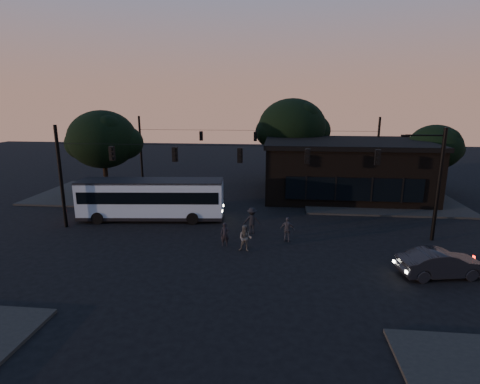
# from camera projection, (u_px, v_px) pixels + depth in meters

# --- Properties ---
(ground) EXTENTS (120.00, 120.00, 0.00)m
(ground) POSITION_uv_depth(u_px,v_px,m) (233.00, 256.00, 22.65)
(ground) COLOR black
(ground) RESTS_ON ground
(sidewalk_far_right) EXTENTS (14.00, 10.00, 0.15)m
(sidewalk_far_right) POSITION_uv_depth(u_px,v_px,m) (379.00, 200.00, 34.94)
(sidewalk_far_right) COLOR black
(sidewalk_far_right) RESTS_ON ground
(sidewalk_far_left) EXTENTS (14.00, 10.00, 0.15)m
(sidewalk_far_left) POSITION_uv_depth(u_px,v_px,m) (112.00, 193.00, 37.58)
(sidewalk_far_left) COLOR black
(sidewalk_far_left) RESTS_ON ground
(building) EXTENTS (15.40, 10.41, 5.40)m
(building) POSITION_uv_depth(u_px,v_px,m) (344.00, 168.00, 36.53)
(building) COLOR black
(building) RESTS_ON ground
(tree_behind) EXTENTS (7.60, 7.60, 9.43)m
(tree_behind) POSITION_uv_depth(u_px,v_px,m) (292.00, 128.00, 42.03)
(tree_behind) COLOR black
(tree_behind) RESTS_ON ground
(tree_right) EXTENTS (5.20, 5.20, 6.86)m
(tree_right) POSITION_uv_depth(u_px,v_px,m) (435.00, 147.00, 37.12)
(tree_right) COLOR black
(tree_right) RESTS_ON ground
(tree_left) EXTENTS (6.40, 6.40, 8.30)m
(tree_left) POSITION_uv_depth(u_px,v_px,m) (103.00, 140.00, 35.31)
(tree_left) COLOR black
(tree_left) RESTS_ON ground
(signal_rig_near) EXTENTS (26.24, 0.30, 7.50)m
(signal_rig_near) POSITION_uv_depth(u_px,v_px,m) (240.00, 171.00, 25.46)
(signal_rig_near) COLOR black
(signal_rig_near) RESTS_ON ground
(signal_rig_far) EXTENTS (26.24, 0.30, 7.50)m
(signal_rig_far) POSITION_uv_depth(u_px,v_px,m) (255.00, 147.00, 40.98)
(signal_rig_far) COLOR black
(signal_rig_far) RESTS_ON ground
(bus) EXTENTS (11.42, 3.66, 3.16)m
(bus) POSITION_uv_depth(u_px,v_px,m) (151.00, 197.00, 29.23)
(bus) COLOR #9FB5CA
(bus) RESTS_ON ground
(car) EXTENTS (4.66, 2.37, 1.47)m
(car) POSITION_uv_depth(u_px,v_px,m) (441.00, 263.00, 19.82)
(car) COLOR black
(car) RESTS_ON ground
(pedestrian_a) EXTENTS (0.58, 0.40, 1.54)m
(pedestrian_a) POSITION_uv_depth(u_px,v_px,m) (225.00, 235.00, 24.02)
(pedestrian_a) COLOR black
(pedestrian_a) RESTS_ON ground
(pedestrian_b) EXTENTS (0.87, 0.71, 1.68)m
(pedestrian_b) POSITION_uv_depth(u_px,v_px,m) (245.00, 238.00, 23.14)
(pedestrian_b) COLOR #4C4945
(pedestrian_b) RESTS_ON ground
(pedestrian_c) EXTENTS (1.05, 0.59, 1.68)m
(pedestrian_c) POSITION_uv_depth(u_px,v_px,m) (288.00, 229.00, 24.77)
(pedestrian_c) COLOR #2E2F38
(pedestrian_c) RESTS_ON ground
(pedestrian_d) EXTENTS (1.22, 0.72, 1.88)m
(pedestrian_d) POSITION_uv_depth(u_px,v_px,m) (252.00, 220.00, 26.28)
(pedestrian_d) COLOR black
(pedestrian_d) RESTS_ON ground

